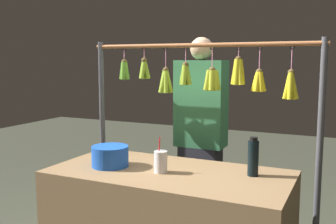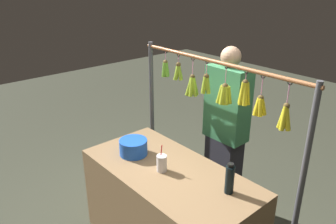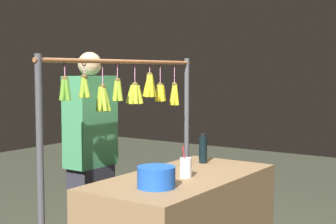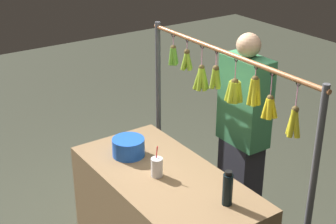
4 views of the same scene
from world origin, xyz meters
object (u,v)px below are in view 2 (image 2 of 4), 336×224
Objects in this scene: blue_bucket at (133,147)px; vendor_person at (225,135)px; water_bottle at (230,179)px; drink_cup at (162,163)px.

blue_bucket is 0.14× the size of vendor_person.
water_bottle is 1.08× the size of drink_cup.
vendor_person reaches higher than water_bottle.
water_bottle is 0.93m from blue_bucket.
blue_bucket is (0.91, 0.19, -0.05)m from water_bottle.
drink_cup is (0.54, 0.18, -0.04)m from water_bottle.
vendor_person is (-0.32, -0.86, -0.04)m from blue_bucket.
drink_cup is 0.85m from vendor_person.
drink_cup is at bearing -178.02° from blue_bucket.
water_bottle is at bearing -161.77° from drink_cup.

